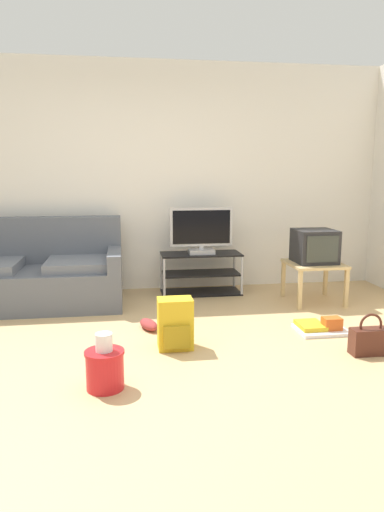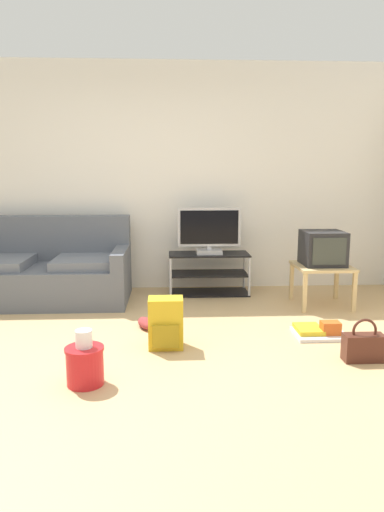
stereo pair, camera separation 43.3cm
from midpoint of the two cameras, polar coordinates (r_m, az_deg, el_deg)
The scene contains 12 objects.
ground_plane at distance 3.55m, azimuth -3.51°, elevation -13.52°, with size 9.00×9.80×0.02m, color tan.
wall_back at distance 5.70m, azimuth -3.40°, elevation 9.52°, with size 9.00×0.10×2.70m, color silver.
couch at distance 5.37m, azimuth -15.32°, elevation -1.90°, with size 1.84×0.93×0.92m.
tv_stand at distance 5.50m, azimuth 4.32°, elevation -2.17°, with size 0.93×0.41×0.48m.
flat_tv at distance 5.39m, azimuth 4.42°, elevation 3.03°, with size 0.73×0.22×0.54m.
side_table at distance 5.23m, azimuth 17.96°, elevation -1.73°, with size 0.58×0.58×0.44m.
crt_tv at distance 5.20m, azimuth 18.04°, elevation 0.91°, with size 0.42×0.42×0.36m.
backpack at distance 3.82m, azimuth 0.03°, elevation -8.29°, with size 0.28×0.27×0.42m.
handbag at distance 3.90m, azimuth 23.34°, elevation -10.18°, with size 0.30×0.13×0.33m.
cleaning_bucket at distance 3.25m, azimuth -9.21°, elevation -12.79°, with size 0.26×0.26×0.38m.
sneakers_pair at distance 4.34m, azimuth -1.37°, elevation -8.23°, with size 0.42×0.31×0.09m.
floor_tray at distance 4.34m, azimuth 18.10°, elevation -8.80°, with size 0.44×0.35×0.14m.
Camera 2 is at (0.27, -3.27, 1.42)m, focal length 32.68 mm.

